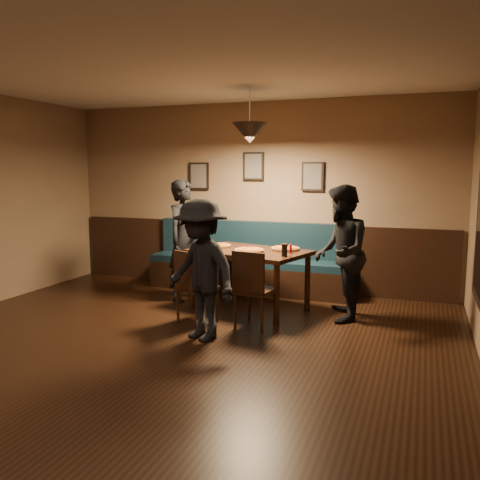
% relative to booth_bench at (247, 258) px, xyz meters
% --- Properties ---
extents(floor, '(7.00, 7.00, 0.00)m').
position_rel_booth_bench_xyz_m(floor, '(0.00, -3.20, -0.50)').
color(floor, black).
rests_on(floor, ground).
extents(ceiling, '(7.00, 7.00, 0.00)m').
position_rel_booth_bench_xyz_m(ceiling, '(0.00, -3.20, 2.30)').
color(ceiling, silver).
rests_on(ceiling, ground).
extents(wall_back, '(6.00, 0.00, 6.00)m').
position_rel_booth_bench_xyz_m(wall_back, '(0.00, 0.30, 0.90)').
color(wall_back, '#8C704F').
rests_on(wall_back, ground).
extents(wainscot, '(5.88, 0.06, 1.00)m').
position_rel_booth_bench_xyz_m(wainscot, '(0.00, 0.27, 0.00)').
color(wainscot, black).
rests_on(wainscot, ground).
extents(booth_bench, '(3.00, 0.60, 1.00)m').
position_rel_booth_bench_xyz_m(booth_bench, '(0.00, 0.00, 0.00)').
color(booth_bench, '#0F232D').
rests_on(booth_bench, ground).
extents(picture_left, '(0.32, 0.04, 0.42)m').
position_rel_booth_bench_xyz_m(picture_left, '(-0.90, 0.27, 1.20)').
color(picture_left, black).
rests_on(picture_left, wall_back).
extents(picture_center, '(0.32, 0.04, 0.42)m').
position_rel_booth_bench_xyz_m(picture_center, '(0.00, 0.27, 1.35)').
color(picture_center, black).
rests_on(picture_center, wall_back).
extents(picture_right, '(0.32, 0.04, 0.42)m').
position_rel_booth_bench_xyz_m(picture_right, '(0.90, 0.27, 1.20)').
color(picture_right, black).
rests_on(picture_right, wall_back).
extents(pendant_lamp, '(0.44, 0.44, 0.25)m').
position_rel_booth_bench_xyz_m(pendant_lamp, '(0.35, -0.92, 1.75)').
color(pendant_lamp, black).
rests_on(pendant_lamp, ceiling).
extents(dining_table, '(1.64, 1.27, 0.77)m').
position_rel_booth_bench_xyz_m(dining_table, '(0.35, -0.92, -0.11)').
color(dining_table, '#311E0D').
rests_on(dining_table, floor).
extents(chair_near_left, '(0.50, 0.50, 0.87)m').
position_rel_booth_bench_xyz_m(chair_near_left, '(-0.04, -1.68, -0.07)').
color(chair_near_left, black).
rests_on(chair_near_left, floor).
extents(chair_near_right, '(0.46, 0.46, 0.90)m').
position_rel_booth_bench_xyz_m(chair_near_right, '(0.67, -1.62, -0.05)').
color(chair_near_right, black).
rests_on(chair_near_right, floor).
extents(diner_left, '(0.53, 0.68, 1.66)m').
position_rel_booth_bench_xyz_m(diner_left, '(-0.65, -0.75, 0.33)').
color(diner_left, black).
rests_on(diner_left, floor).
extents(diner_right, '(0.74, 0.89, 1.63)m').
position_rel_booth_bench_xyz_m(diner_right, '(1.52, -0.99, 0.31)').
color(diner_right, black).
rests_on(diner_right, floor).
extents(diner_front, '(1.11, 0.91, 1.50)m').
position_rel_booth_bench_xyz_m(diner_front, '(0.25, -2.21, 0.25)').
color(diner_front, black).
rests_on(diner_front, floor).
extents(pizza_a, '(0.41, 0.41, 0.04)m').
position_rel_booth_bench_xyz_m(pizza_a, '(-0.13, -0.79, 0.29)').
color(pizza_a, orange).
rests_on(pizza_a, dining_table).
extents(pizza_b, '(0.41, 0.41, 0.04)m').
position_rel_booth_bench_xyz_m(pizza_b, '(0.39, -1.05, 0.30)').
color(pizza_b, gold).
rests_on(pizza_b, dining_table).
extents(pizza_c, '(0.48, 0.48, 0.04)m').
position_rel_booth_bench_xyz_m(pizza_c, '(0.78, -0.75, 0.29)').
color(pizza_c, orange).
rests_on(pizza_c, dining_table).
extents(soda_glass, '(0.09, 0.09, 0.15)m').
position_rel_booth_bench_xyz_m(soda_glass, '(0.90, -1.22, 0.35)').
color(soda_glass, black).
rests_on(soda_glass, dining_table).
extents(tabasco_bottle, '(0.04, 0.04, 0.13)m').
position_rel_booth_bench_xyz_m(tabasco_bottle, '(0.91, -0.99, 0.34)').
color(tabasco_bottle, '#980515').
rests_on(tabasco_bottle, dining_table).
extents(napkin_a, '(0.22, 0.22, 0.01)m').
position_rel_booth_bench_xyz_m(napkin_a, '(-0.28, -0.65, 0.28)').
color(napkin_a, '#207935').
rests_on(napkin_a, dining_table).
extents(napkin_b, '(0.20, 0.20, 0.01)m').
position_rel_booth_bench_xyz_m(napkin_b, '(-0.15, -1.16, 0.28)').
color(napkin_b, '#1E7326').
rests_on(napkin_b, dining_table).
extents(cutlery_set, '(0.17, 0.08, 0.00)m').
position_rel_booth_bench_xyz_m(cutlery_set, '(0.33, -1.35, 0.28)').
color(cutlery_set, '#BCBBC0').
rests_on(cutlery_set, dining_table).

